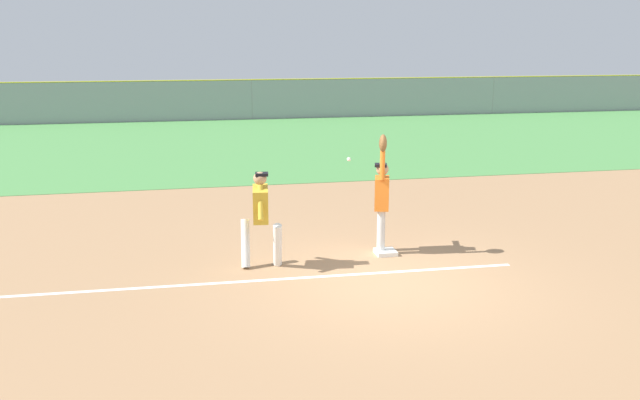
# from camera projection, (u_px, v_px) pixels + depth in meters

# --- Properties ---
(ground_plane) EXTENTS (75.32, 75.32, 0.00)m
(ground_plane) POSITION_uv_depth(u_px,v_px,m) (392.00, 282.00, 10.95)
(ground_plane) COLOR #A37A54
(outfield_grass) EXTENTS (52.07, 15.55, 0.01)m
(outfield_grass) POSITION_uv_depth(u_px,v_px,m) (272.00, 142.00, 25.85)
(outfield_grass) COLOR #4C8C47
(outfield_grass) RESTS_ON ground_plane
(chalk_foul_line) EXTENTS (12.00, 0.33, 0.01)m
(chalk_foul_line) POSITION_uv_depth(u_px,v_px,m) (166.00, 286.00, 10.75)
(chalk_foul_line) COLOR white
(chalk_foul_line) RESTS_ON ground_plane
(first_base) EXTENTS (0.38, 0.38, 0.08)m
(first_base) POSITION_uv_depth(u_px,v_px,m) (385.00, 252.00, 12.37)
(first_base) COLOR white
(first_base) RESTS_ON ground_plane
(fielder) EXTENTS (0.39, 0.88, 2.28)m
(fielder) POSITION_uv_depth(u_px,v_px,m) (382.00, 195.00, 12.21)
(fielder) COLOR silver
(fielder) RESTS_ON ground_plane
(runner) EXTENTS (0.73, 0.85, 1.72)m
(runner) POSITION_uv_depth(u_px,v_px,m) (261.00, 213.00, 11.44)
(runner) COLOR white
(runner) RESTS_ON ground_plane
(baseball) EXTENTS (0.07, 0.07, 0.07)m
(baseball) POSITION_uv_depth(u_px,v_px,m) (349.00, 159.00, 12.13)
(baseball) COLOR white
(outfield_fence) EXTENTS (52.15, 0.08, 2.01)m
(outfield_fence) POSITION_uv_depth(u_px,v_px,m) (252.00, 99.00, 33.02)
(outfield_fence) COLOR #93999E
(outfield_fence) RESTS_ON ground_plane
(parked_car_red) EXTENTS (4.56, 2.44, 1.25)m
(parked_car_red) POSITION_uv_depth(u_px,v_px,m) (115.00, 100.00, 36.15)
(parked_car_red) COLOR #B21E1E
(parked_car_red) RESTS_ON ground_plane
(parked_car_silver) EXTENTS (4.57, 2.46, 1.25)m
(parked_car_silver) POSITION_uv_depth(u_px,v_px,m) (227.00, 99.00, 36.71)
(parked_car_silver) COLOR #B7B7BC
(parked_car_silver) RESTS_ON ground_plane
(parked_car_tan) EXTENTS (4.43, 2.18, 1.25)m
(parked_car_tan) POSITION_uv_depth(u_px,v_px,m) (338.00, 97.00, 38.50)
(parked_car_tan) COLOR tan
(parked_car_tan) RESTS_ON ground_plane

